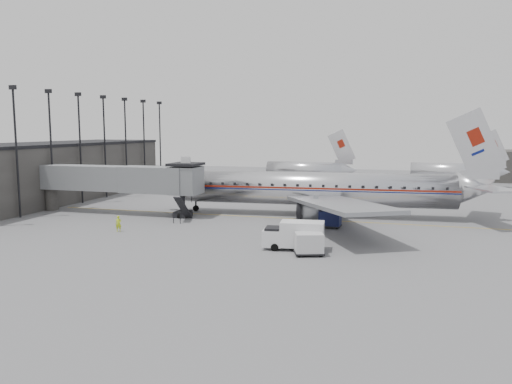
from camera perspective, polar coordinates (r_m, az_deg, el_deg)
ground at (r=52.94m, az=-0.76°, el=-4.01°), size 160.00×160.00×0.00m
terminal at (r=77.54m, az=-23.24°, el=1.98°), size 12.00×46.00×8.00m
apron_line at (r=57.91m, az=3.82°, el=-3.04°), size 60.00×0.15×0.01m
jet_bridge at (r=62.39m, az=-14.56°, el=1.36°), size 21.00×6.20×7.10m
floodlight_masts at (r=75.81m, az=-18.15°, el=5.41°), size 0.90×42.25×15.25m
distant_aircraft_near at (r=93.53m, az=5.68°, el=2.56°), size 16.39×3.20×10.26m
distant_aircraft_mid at (r=96.42m, az=21.52°, el=2.23°), size 16.39×3.20×10.26m
airliner at (r=59.82m, az=7.57°, el=0.34°), size 40.28×37.21×12.74m
service_van at (r=43.10m, az=4.40°, el=-4.89°), size 5.39×2.51×2.45m
baggage_cart_navy at (r=52.97m, az=8.47°, el=-3.03°), size 2.37×1.86×1.79m
baggage_cart_white at (r=41.36m, az=6.08°, el=-5.87°), size 2.79×2.44×1.84m
ramp_worker at (r=52.28m, az=-15.44°, el=-3.52°), size 0.69×0.58×1.61m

